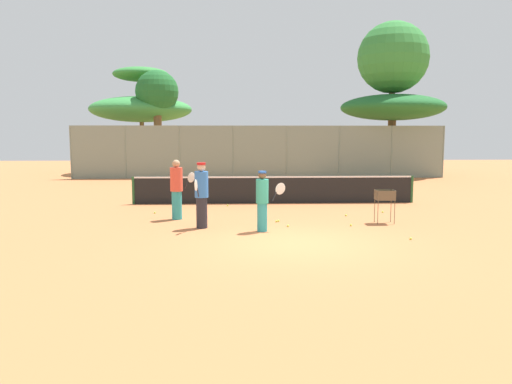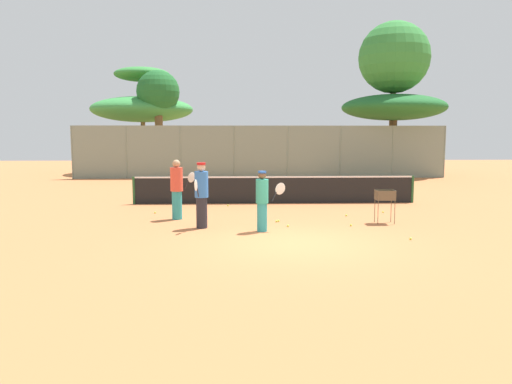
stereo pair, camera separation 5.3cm
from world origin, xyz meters
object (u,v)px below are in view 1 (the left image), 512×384
object	(u,v)px
tennis_net	(274,189)
player_yellow_shirt	(201,194)
player_white_outfit	(177,189)
player_red_cap	(263,200)
ball_cart	(385,198)

from	to	relation	value
tennis_net	player_yellow_shirt	size ratio (longest dim) A/B	5.83
tennis_net	player_white_outfit	size ratio (longest dim) A/B	5.82
player_white_outfit	player_yellow_shirt	size ratio (longest dim) A/B	1.00
player_red_cap	ball_cart	distance (m)	3.96
ball_cart	player_white_outfit	bearing A→B (deg)	171.22
player_white_outfit	ball_cart	size ratio (longest dim) A/B	1.87
tennis_net	player_yellow_shirt	distance (m)	5.71
player_yellow_shirt	tennis_net	bearing A→B (deg)	165.54
tennis_net	ball_cart	world-z (taller)	tennis_net
player_white_outfit	ball_cart	bearing A→B (deg)	-47.68
tennis_net	player_yellow_shirt	xyz separation A→B (m)	(-2.50, -5.11, 0.43)
player_white_outfit	player_yellow_shirt	bearing A→B (deg)	-99.14
player_red_cap	tennis_net	bearing A→B (deg)	68.56
tennis_net	player_red_cap	size ratio (longest dim) A/B	6.55
tennis_net	player_red_cap	world-z (taller)	player_red_cap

